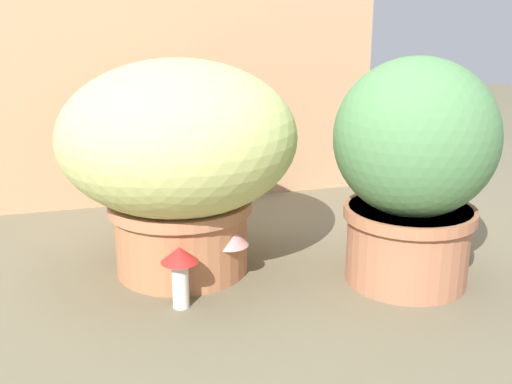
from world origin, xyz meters
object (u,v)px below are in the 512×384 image
object	(u,v)px
mushroom_ornament_red	(180,266)
mushroom_ornament_pink	(229,241)
cat	(194,208)
grass_planter	(179,153)
leafy_planter	(413,165)

from	to	relation	value
mushroom_ornament_red	mushroom_ornament_pink	bearing A→B (deg)	35.40
cat	grass_planter	bearing A→B (deg)	-123.20
grass_planter	leafy_planter	world-z (taller)	leafy_planter
cat	mushroom_ornament_pink	distance (m)	0.17
grass_planter	mushroom_ornament_pink	bearing A→B (deg)	-48.52
leafy_planter	cat	bearing A→B (deg)	148.64
grass_planter	mushroom_ornament_pink	world-z (taller)	grass_planter
leafy_planter	grass_planter	bearing A→B (deg)	157.15
mushroom_ornament_pink	leafy_planter	bearing A→B (deg)	-14.40
grass_planter	mushroom_ornament_red	distance (m)	0.26
mushroom_ornament_red	cat	bearing A→B (deg)	73.12
leafy_planter	mushroom_ornament_pink	distance (m)	0.41
grass_planter	mushroom_ornament_red	xyz separation A→B (m)	(-0.03, -0.18, -0.18)
cat	leafy_planter	bearing A→B (deg)	-31.36
grass_planter	leafy_planter	xyz separation A→B (m)	(0.45, -0.19, -0.01)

